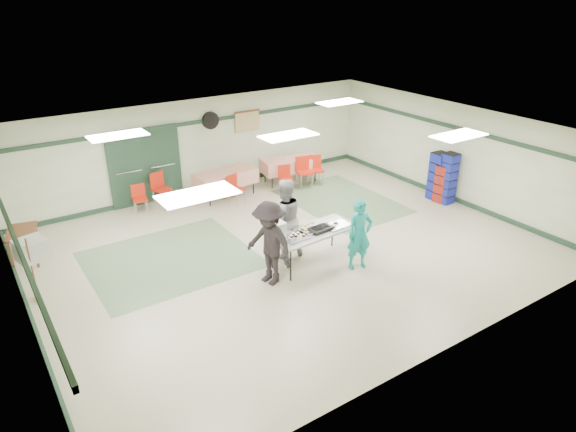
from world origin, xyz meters
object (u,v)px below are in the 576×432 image
dining_table_b (226,178)px  chair_a (303,169)px  chair_c (315,167)px  crate_stack_blue_a (448,178)px  chair_d (234,186)px  chair_loose_b (139,196)px  volunteer_grey (284,219)px  chair_b (285,176)px  office_printer (31,249)px  dining_table_a (290,164)px  serving_table (313,233)px  crate_stack_red (444,184)px  crate_stack_blue_b (438,176)px  volunteer_dark (269,243)px  chair_loose_a (159,185)px  printer_table (22,235)px  broom (32,268)px  volunteer_teal (360,235)px

dining_table_b → chair_a: (2.30, -0.56, -0.00)m
chair_c → crate_stack_blue_a: crate_stack_blue_a is taller
chair_d → chair_loose_b: size_ratio=1.06×
volunteer_grey → chair_b: 3.96m
chair_b → office_printer: size_ratio=1.49×
chair_loose_b → dining_table_a: bearing=5.8°
chair_a → serving_table: bearing=-108.8°
chair_b → crate_stack_blue_a: bearing=-27.9°
volunteer_grey → crate_stack_blue_a: 5.43m
serving_table → crate_stack_red: crate_stack_red is taller
dining_table_a → crate_stack_blue_b: (2.67, -3.48, 0.11)m
dining_table_a → volunteer_dark: bearing=-118.7°
chair_c → chair_loose_a: 4.65m
crate_stack_blue_b → volunteer_grey: bearing=-176.1°
crate_stack_red → printer_table: 10.67m
printer_table → broom: 1.72m
dining_table_a → broom: broom is taller
chair_loose_a → volunteer_teal: bearing=-82.0°
chair_loose_b → crate_stack_red: (7.31, -3.98, 0.06)m
chair_c → chair_loose_b: size_ratio=1.14×
chair_b → volunteer_teal: bearing=-87.0°
dining_table_a → chair_a: (0.10, -0.56, -0.00)m
chair_d → broom: 5.84m
chair_b → crate_stack_blue_a: size_ratio=0.55×
chair_d → chair_loose_a: bearing=132.2°
chair_a → volunteer_dark: bearing=-118.5°
chair_a → chair_loose_a: (-4.09, 1.05, 0.00)m
chair_d → chair_loose_a: 2.04m
serving_table → chair_loose_a: 5.19m
broom → chair_d: bearing=19.7°
dining_table_a → chair_c: size_ratio=2.05×
dining_table_a → chair_a: chair_a is taller
chair_d → chair_loose_a: chair_loose_a is taller
crate_stack_red → volunteer_grey: bearing=-178.5°
crate_stack_red → broom: bearing=174.1°
chair_c → office_printer: 8.38m
crate_stack_blue_b → chair_d: bearing=149.5°
chair_loose_a → chair_d: bearing=-45.1°
volunteer_teal → dining_table_b: (-0.48, 5.17, -0.21)m
chair_b → broom: size_ratio=0.60×
dining_table_b → volunteer_dark: bearing=-112.0°
chair_c → crate_stack_blue_b: crate_stack_blue_b is taller
chair_loose_a → crate_stack_blue_a: crate_stack_blue_a is taller
volunteer_dark → chair_loose_a: volunteer_dark is taller
serving_table → broom: broom is taller
chair_a → chair_loose_a: size_ratio=0.99×
chair_a → broom: bearing=-151.2°
serving_table → volunteer_teal: 0.99m
chair_loose_a → printer_table: 3.90m
chair_d → office_printer: size_ratio=1.56×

